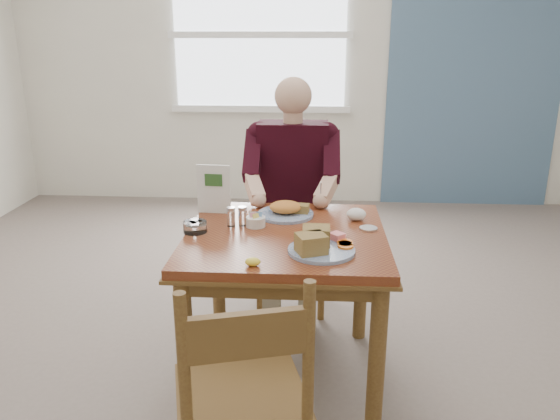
# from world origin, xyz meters

# --- Properties ---
(floor) EXTENTS (6.00, 6.00, 0.00)m
(floor) POSITION_xyz_m (0.00, 0.00, 0.00)
(floor) COLOR #655952
(floor) RESTS_ON ground
(wall_back) EXTENTS (5.50, 0.00, 5.50)m
(wall_back) POSITION_xyz_m (0.00, 3.00, 1.40)
(wall_back) COLOR beige
(wall_back) RESTS_ON ground
(accent_panel) EXTENTS (1.60, 0.02, 2.80)m
(accent_panel) POSITION_xyz_m (1.60, 2.98, 1.40)
(accent_panel) COLOR #476584
(accent_panel) RESTS_ON ground
(lemon_wedge) EXTENTS (0.07, 0.06, 0.03)m
(lemon_wedge) POSITION_xyz_m (-0.11, -0.38, 0.77)
(lemon_wedge) COLOR yellow
(lemon_wedge) RESTS_ON table
(napkin) EXTENTS (0.11, 0.10, 0.06)m
(napkin) POSITION_xyz_m (0.33, 0.20, 0.78)
(napkin) COLOR white
(napkin) RESTS_ON table
(metal_dish) EXTENTS (0.10, 0.10, 0.01)m
(metal_dish) POSITION_xyz_m (0.38, 0.06, 0.76)
(metal_dish) COLOR silver
(metal_dish) RESTS_ON table
(window) EXTENTS (1.72, 0.04, 1.42)m
(window) POSITION_xyz_m (-0.40, 2.97, 1.60)
(window) COLOR white
(window) RESTS_ON wall_back
(table) EXTENTS (0.92, 0.92, 0.75)m
(table) POSITION_xyz_m (0.00, 0.00, 0.64)
(table) COLOR brown
(table) RESTS_ON ground
(chair_far) EXTENTS (0.42, 0.42, 0.95)m
(chair_far) POSITION_xyz_m (0.00, 0.80, 0.48)
(chair_far) COLOR brown
(chair_far) RESTS_ON ground
(chair_near) EXTENTS (0.52, 0.52, 0.95)m
(chair_near) POSITION_xyz_m (-0.09, -0.85, 0.48)
(chair_near) COLOR brown
(chair_near) RESTS_ON ground
(diner) EXTENTS (0.53, 0.56, 1.39)m
(diner) POSITION_xyz_m (0.00, 0.71, 0.81)
(diner) COLOR tan
(diner) RESTS_ON chair_far
(near_plate) EXTENTS (0.34, 0.34, 0.09)m
(near_plate) POSITION_xyz_m (0.15, -0.22, 0.78)
(near_plate) COLOR white
(near_plate) RESTS_ON table
(far_plate) EXTENTS (0.31, 0.31, 0.07)m
(far_plate) POSITION_xyz_m (-0.01, 0.24, 0.78)
(far_plate) COLOR white
(far_plate) RESTS_ON table
(caddy) EXTENTS (0.10, 0.10, 0.07)m
(caddy) POSITION_xyz_m (-0.14, 0.07, 0.77)
(caddy) COLOR white
(caddy) RESTS_ON table
(shakers) EXTENTS (0.10, 0.06, 0.09)m
(shakers) POSITION_xyz_m (-0.23, 0.08, 0.80)
(shakers) COLOR white
(shakers) RESTS_ON table
(creamer) EXTENTS (0.12, 0.12, 0.05)m
(creamer) POSITION_xyz_m (-0.41, -0.02, 0.78)
(creamer) COLOR white
(creamer) RESTS_ON table
(menu) EXTENTS (0.17, 0.03, 0.25)m
(menu) POSITION_xyz_m (-0.37, 0.27, 0.87)
(menu) COLOR white
(menu) RESTS_ON table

